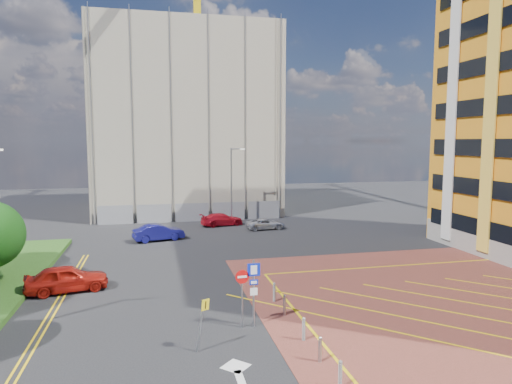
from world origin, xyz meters
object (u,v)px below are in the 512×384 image
object	(u,v)px
sign_cluster	(249,287)
car_silver_back	(265,224)
warning_sign	(202,318)
lamp_back	(232,182)
car_red_back	(222,219)
car_red_left	(67,278)
car_blue_back	(159,232)

from	to	relation	value
sign_cluster	car_silver_back	size ratio (longest dim) A/B	0.83
warning_sign	lamp_back	bearing A→B (deg)	77.95
warning_sign	car_red_back	size ratio (longest dim) A/B	0.51
car_red_back	car_silver_back	bearing A→B (deg)	-137.86
sign_cluster	lamp_back	bearing A→B (deg)	82.03
car_red_left	car_blue_back	distance (m)	13.86
lamp_back	warning_sign	size ratio (longest dim) A/B	3.56
sign_cluster	car_silver_back	world-z (taller)	sign_cluster
warning_sign	car_blue_back	xyz separation A→B (m)	(-1.54, 22.11, -0.70)
lamp_back	car_red_left	world-z (taller)	lamp_back
sign_cluster	car_red_left	bearing A→B (deg)	141.93
car_blue_back	car_silver_back	size ratio (longest dim) A/B	1.14
warning_sign	sign_cluster	bearing A→B (deg)	40.16
lamp_back	sign_cluster	distance (m)	27.38
car_red_back	sign_cluster	bearing A→B (deg)	162.99
car_red_back	warning_sign	bearing A→B (deg)	158.53
lamp_back	car_blue_back	world-z (taller)	lamp_back
car_red_left	car_red_back	size ratio (longest dim) A/B	1.04
car_red_left	lamp_back	bearing A→B (deg)	-45.44
sign_cluster	car_red_back	bearing A→B (deg)	84.46
sign_cluster	warning_sign	bearing A→B (deg)	-139.84
car_silver_back	sign_cluster	bearing A→B (deg)	159.35
lamp_back	car_silver_back	distance (m)	6.11
lamp_back	car_silver_back	xyz separation A→B (m)	(2.64, -3.96, -3.83)
sign_cluster	car_blue_back	size ratio (longest dim) A/B	0.73
lamp_back	warning_sign	bearing A→B (deg)	-102.05
warning_sign	car_blue_back	world-z (taller)	warning_sign
car_red_left	car_red_back	distance (m)	22.08
sign_cluster	car_silver_back	distance (m)	23.98
warning_sign	car_red_left	xyz separation A→B (m)	(-6.88, 9.32, -0.65)
lamp_back	sign_cluster	size ratio (longest dim) A/B	2.50
warning_sign	car_silver_back	size ratio (longest dim) A/B	0.59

